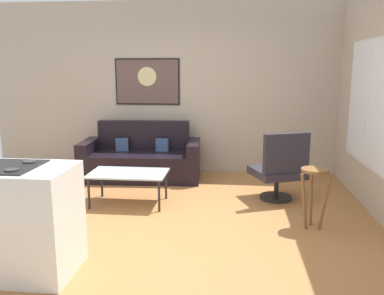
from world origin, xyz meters
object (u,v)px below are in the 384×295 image
(couch, at_px, (141,160))
(armchair, at_px, (280,169))
(coffee_table, at_px, (128,175))
(bar_stool, at_px, (314,184))
(wall_painting, at_px, (147,82))

(couch, distance_m, armchair, 2.26)
(coffee_table, xyz_separation_m, bar_stool, (2.20, -0.56, 0.12))
(couch, bearing_deg, bar_stool, -37.79)
(couch, height_order, armchair, armchair)
(couch, relative_size, bar_stool, 2.83)
(armchair, bearing_deg, wall_painting, 144.79)
(couch, height_order, coffee_table, couch)
(bar_stool, xyz_separation_m, wall_painting, (-2.32, 2.34, 1.00))
(coffee_table, height_order, armchair, armchair)
(coffee_table, bearing_deg, couch, 95.60)
(coffee_table, height_order, bar_stool, bar_stool)
(couch, xyz_separation_m, wall_painting, (0.00, 0.54, 1.21))
(coffee_table, height_order, wall_painting, wall_painting)
(couch, height_order, wall_painting, wall_painting)
(coffee_table, relative_size, bar_stool, 1.47)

